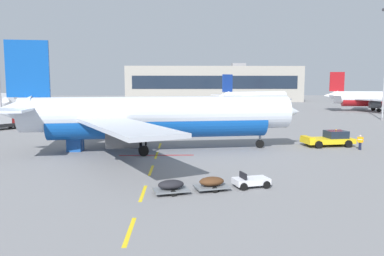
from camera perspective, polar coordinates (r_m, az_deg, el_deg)
The scene contains 11 objects.
ground at distance 61.59m, azimuth 16.67°, elevation -0.73°, with size 400.00×400.00×0.00m, color slate.
apron_paint_markings at distance 56.79m, azimuth -4.32°, elevation -1.06°, with size 8.00×97.33×0.01m.
airliner_foreground at distance 42.98m, azimuth -5.62°, elevation 1.74°, with size 34.81×34.33×12.20m.
pushback_tug at distance 49.51m, azimuth 20.02°, elevation -1.53°, with size 6.32×3.80×2.08m.
airliner_mid_left at distance 118.45m, azimuth 26.66°, elevation 3.98°, with size 31.32×30.76×11.00m.
airliner_far_right at distance 121.02m, azimuth 9.46°, elevation 4.55°, with size 27.43×25.59×10.46m.
fuel_service_truck at distance 63.99m, azimuth 3.65°, elevation 1.29°, with size 7.15×5.89×3.14m.
baggage_train at distance 27.41m, azimuth 3.05°, elevation -8.31°, with size 8.68×3.69×1.14m.
ground_crew_worker at distance 47.90m, azimuth 24.03°, elevation -1.85°, with size 0.55×0.50×1.75m.
uld_cargo_container at distance 45.14m, azimuth -17.18°, elevation -2.32°, with size 1.65×1.61×1.60m.
terminal_satellite at distance 171.20m, azimuth 3.20°, elevation 6.63°, with size 75.97×21.79×16.84m.
Camera 1 is at (20.71, -18.00, 7.59)m, focal length 35.36 mm.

